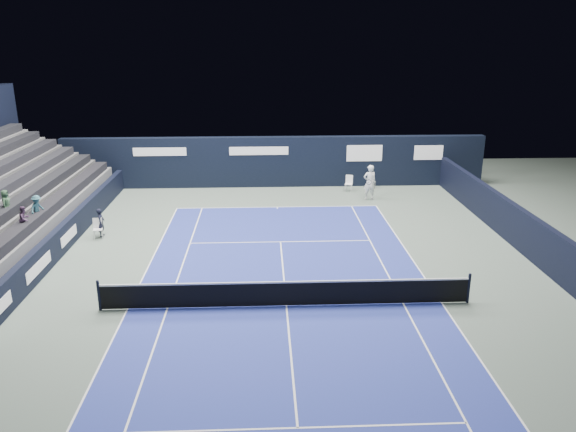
# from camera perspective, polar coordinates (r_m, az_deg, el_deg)

# --- Properties ---
(ground) EXTENTS (48.00, 48.00, 0.00)m
(ground) POSITION_cam_1_polar(r_m,az_deg,el_deg) (21.59, -0.39, -6.74)
(ground) COLOR #505F56
(ground) RESTS_ON ground
(court_surface) EXTENTS (10.97, 23.77, 0.01)m
(court_surface) POSITION_cam_1_polar(r_m,az_deg,el_deg) (19.79, -0.16, -9.13)
(court_surface) COLOR navy
(court_surface) RESTS_ON ground
(enclosure_wall_right) EXTENTS (0.30, 22.00, 1.80)m
(enclosure_wall_right) POSITION_cam_1_polar(r_m,az_deg,el_deg) (27.38, 21.79, -0.65)
(enclosure_wall_right) COLOR black
(enclosure_wall_right) RESTS_ON ground
(folding_chair_back_a) EXTENTS (0.53, 0.52, 0.97)m
(folding_chair_back_a) POSITION_cam_1_polar(r_m,az_deg,el_deg) (34.19, 6.21, 3.45)
(folding_chair_back_a) COLOR white
(folding_chair_back_a) RESTS_ON ground
(folding_chair_back_b) EXTENTS (0.50, 0.50, 0.90)m
(folding_chair_back_b) POSITION_cam_1_polar(r_m,az_deg,el_deg) (35.14, 8.41, 3.69)
(folding_chair_back_b) COLOR white
(folding_chair_back_b) RESTS_ON ground
(line_judge_chair) EXTENTS (0.49, 0.48, 0.94)m
(line_judge_chair) POSITION_cam_1_polar(r_m,az_deg,el_deg) (27.47, -18.77, -1.05)
(line_judge_chair) COLOR white
(line_judge_chair) RESTS_ON ground
(line_judge) EXTENTS (0.33, 0.50, 1.35)m
(line_judge) POSITION_cam_1_polar(r_m,az_deg,el_deg) (27.61, -18.46, -0.63)
(line_judge) COLOR black
(line_judge) RESTS_ON ground
(court_markings) EXTENTS (11.03, 23.83, 0.00)m
(court_markings) POSITION_cam_1_polar(r_m,az_deg,el_deg) (19.79, -0.16, -9.11)
(court_markings) COLOR white
(court_markings) RESTS_ON court_surface
(tennis_net) EXTENTS (12.90, 0.10, 1.10)m
(tennis_net) POSITION_cam_1_polar(r_m,az_deg,el_deg) (19.57, -0.17, -7.81)
(tennis_net) COLOR black
(tennis_net) RESTS_ON ground
(back_sponsor_wall) EXTENTS (26.00, 0.63, 3.10)m
(back_sponsor_wall) POSITION_cam_1_polar(r_m,az_deg,el_deg) (34.93, -1.30, 5.54)
(back_sponsor_wall) COLOR black
(back_sponsor_wall) RESTS_ON ground
(side_barrier_left) EXTENTS (0.33, 22.00, 1.20)m
(side_barrier_left) POSITION_cam_1_polar(r_m,az_deg,el_deg) (26.53, -21.72, -1.90)
(side_barrier_left) COLOR black
(side_barrier_left) RESTS_ON ground
(tennis_player) EXTENTS (0.80, 0.91, 2.02)m
(tennis_player) POSITION_cam_1_polar(r_m,az_deg,el_deg) (32.46, 8.29, 3.42)
(tennis_player) COLOR white
(tennis_player) RESTS_ON ground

